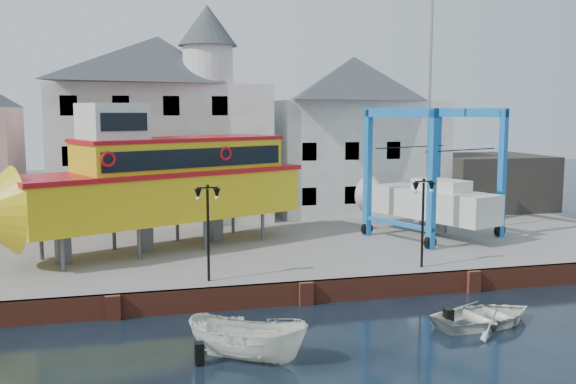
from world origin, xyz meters
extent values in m
plane|color=black|center=(0.00, 0.00, 0.00)|extent=(140.00, 140.00, 0.00)
cube|color=slate|center=(0.00, 11.00, 0.50)|extent=(44.00, 22.00, 1.00)
cube|color=brown|center=(0.00, 0.12, 0.50)|extent=(44.00, 0.25, 1.00)
cube|color=brown|center=(-8.00, -0.05, 0.50)|extent=(0.60, 0.36, 1.00)
cube|color=brown|center=(0.00, -0.05, 0.50)|extent=(0.60, 0.36, 1.00)
cube|color=brown|center=(8.00, -0.05, 0.50)|extent=(0.60, 0.36, 1.00)
cube|color=beige|center=(-5.00, 18.50, 5.50)|extent=(14.00, 8.00, 9.00)
pyramid|color=#363A3E|center=(-5.00, 18.50, 11.60)|extent=(14.00, 8.00, 3.20)
cube|color=black|center=(-10.50, 14.54, 2.60)|extent=(1.00, 0.08, 1.20)
cube|color=black|center=(-7.50, 14.54, 2.60)|extent=(1.00, 0.08, 1.20)
cube|color=black|center=(-4.50, 14.54, 2.60)|extent=(1.00, 0.08, 1.20)
cube|color=black|center=(-1.50, 14.54, 2.60)|extent=(1.00, 0.08, 1.20)
cube|color=black|center=(-10.50, 14.54, 5.60)|extent=(1.00, 0.08, 1.20)
cube|color=black|center=(-7.50, 14.54, 5.60)|extent=(1.00, 0.08, 1.20)
cube|color=black|center=(-4.50, 14.54, 5.60)|extent=(1.00, 0.08, 1.20)
cube|color=black|center=(-1.50, 14.54, 5.60)|extent=(1.00, 0.08, 1.20)
cube|color=black|center=(-10.50, 14.54, 8.60)|extent=(1.00, 0.08, 1.20)
cube|color=black|center=(-7.50, 14.54, 8.60)|extent=(1.00, 0.08, 1.20)
cube|color=black|center=(-4.50, 14.54, 8.60)|extent=(1.00, 0.08, 1.20)
cube|color=black|center=(-1.50, 14.54, 8.60)|extent=(1.00, 0.08, 1.20)
cylinder|color=beige|center=(-2.00, 16.10, 11.20)|extent=(3.20, 3.20, 2.40)
cone|color=#363A3E|center=(-2.00, 16.10, 13.70)|extent=(3.80, 3.80, 2.60)
cube|color=beige|center=(9.00, 19.00, 5.00)|extent=(12.00, 8.00, 8.00)
pyramid|color=#363A3E|center=(9.00, 19.00, 10.60)|extent=(12.00, 8.00, 3.20)
cube|color=black|center=(4.50, 15.04, 2.60)|extent=(1.00, 0.08, 1.20)
cube|color=black|center=(7.50, 15.04, 2.60)|extent=(1.00, 0.08, 1.20)
cube|color=black|center=(10.50, 15.04, 2.60)|extent=(1.00, 0.08, 1.20)
cube|color=black|center=(13.50, 15.04, 2.60)|extent=(1.00, 0.08, 1.20)
cube|color=black|center=(4.50, 15.04, 5.60)|extent=(1.00, 0.08, 1.20)
cube|color=black|center=(7.50, 15.04, 5.60)|extent=(1.00, 0.08, 1.20)
cube|color=black|center=(10.50, 15.04, 5.60)|extent=(1.00, 0.08, 1.20)
cube|color=black|center=(13.50, 15.04, 5.60)|extent=(1.00, 0.08, 1.20)
cube|color=#272520|center=(19.00, 17.00, 3.00)|extent=(8.00, 7.00, 4.00)
cylinder|color=black|center=(-4.00, 1.20, 3.00)|extent=(0.12, 0.12, 4.00)
cube|color=black|center=(-4.00, 1.20, 5.05)|extent=(0.90, 0.06, 0.06)
sphere|color=black|center=(-4.00, 1.20, 5.12)|extent=(0.16, 0.16, 0.16)
cone|color=black|center=(-4.40, 1.20, 4.78)|extent=(0.32, 0.32, 0.45)
sphere|color=silver|center=(-4.40, 1.20, 4.60)|extent=(0.18, 0.18, 0.18)
cone|color=black|center=(-3.60, 1.20, 4.78)|extent=(0.32, 0.32, 0.45)
sphere|color=silver|center=(-3.60, 1.20, 4.60)|extent=(0.18, 0.18, 0.18)
cylinder|color=black|center=(6.00, 1.20, 3.00)|extent=(0.12, 0.12, 4.00)
cube|color=black|center=(6.00, 1.20, 5.05)|extent=(0.90, 0.06, 0.06)
sphere|color=black|center=(6.00, 1.20, 5.12)|extent=(0.16, 0.16, 0.16)
cone|color=black|center=(5.60, 1.20, 4.78)|extent=(0.32, 0.32, 0.45)
sphere|color=silver|center=(5.60, 1.20, 4.60)|extent=(0.18, 0.18, 0.18)
cone|color=black|center=(6.40, 1.20, 4.78)|extent=(0.32, 0.32, 0.45)
sphere|color=silver|center=(6.40, 1.20, 4.60)|extent=(0.18, 0.18, 0.18)
cylinder|color=#59595E|center=(-10.23, 4.51, 1.81)|extent=(0.26, 0.26, 1.61)
cylinder|color=#59595E|center=(-11.47, 7.25, 1.81)|extent=(0.26, 0.26, 1.61)
cylinder|color=#59595E|center=(-6.80, 6.05, 1.81)|extent=(0.26, 0.26, 1.61)
cylinder|color=#59595E|center=(-8.04, 8.80, 1.81)|extent=(0.26, 0.26, 1.61)
cylinder|color=#59595E|center=(-3.37, 7.60, 1.81)|extent=(0.26, 0.26, 1.61)
cylinder|color=#59595E|center=(-4.61, 10.35, 1.81)|extent=(0.26, 0.26, 1.61)
cylinder|color=#59595E|center=(0.06, 9.15, 1.81)|extent=(0.26, 0.26, 1.61)
cylinder|color=#59595E|center=(-1.17, 11.89, 1.81)|extent=(0.26, 0.26, 1.61)
cube|color=#59595E|center=(-10.36, 6.10, 1.81)|extent=(0.81, 0.76, 1.61)
cube|color=#59595E|center=(-6.44, 7.87, 1.81)|extent=(0.81, 0.76, 1.61)
cube|color=#59595E|center=(-2.52, 9.64, 1.81)|extent=(0.81, 0.76, 1.61)
cube|color=yellow|center=(-5.46, 8.31, 3.80)|extent=(15.41, 9.91, 2.37)
cube|color=#AE1017|center=(-5.46, 8.31, 5.09)|extent=(15.77, 10.20, 0.24)
cube|color=yellow|center=(-4.48, 8.75, 5.84)|extent=(11.31, 7.75, 1.72)
cube|color=black|center=(-3.71, 7.06, 5.89)|extent=(9.44, 4.30, 0.97)
cube|color=black|center=(-5.24, 10.45, 5.89)|extent=(9.44, 4.30, 0.97)
cube|color=#AE1017|center=(-4.48, 8.75, 6.80)|extent=(11.55, 7.94, 0.19)
cube|color=silver|center=(-7.91, 7.21, 7.68)|extent=(3.70, 3.70, 1.96)
cube|color=black|center=(-7.32, 5.90, 7.76)|extent=(2.17, 1.02, 0.86)
torus|color=#AE1017|center=(-8.11, 5.02, 6.06)|extent=(0.75, 0.45, 0.75)
torus|color=#AE1017|center=(-2.22, 7.67, 6.06)|extent=(0.75, 0.45, 0.75)
cube|color=#0F5AA7|center=(8.16, 4.63, 4.68)|extent=(0.48, 0.48, 7.37)
cylinder|color=black|center=(8.16, 4.63, 1.37)|extent=(0.78, 0.52, 0.74)
cube|color=#0F5AA7|center=(6.36, 9.18, 4.68)|extent=(0.48, 0.48, 7.37)
cylinder|color=black|center=(6.36, 9.18, 1.37)|extent=(0.78, 0.52, 0.74)
cube|color=#0F5AA7|center=(13.69, 6.82, 4.68)|extent=(0.48, 0.48, 7.37)
cylinder|color=black|center=(13.69, 6.82, 1.37)|extent=(0.78, 0.52, 0.74)
cube|color=#0F5AA7|center=(11.89, 11.37, 4.68)|extent=(0.48, 0.48, 7.37)
cylinder|color=black|center=(11.89, 11.37, 1.37)|extent=(0.78, 0.52, 0.74)
cube|color=#0F5AA7|center=(7.26, 6.91, 8.18)|extent=(2.28, 5.03, 0.52)
cube|color=#0F5AA7|center=(7.26, 6.91, 2.05)|extent=(2.18, 4.99, 0.22)
cube|color=#0F5AA7|center=(12.79, 9.09, 8.18)|extent=(2.28, 5.03, 0.52)
cube|color=#0F5AA7|center=(12.79, 9.09, 2.05)|extent=(2.18, 4.99, 0.22)
cube|color=#0F5AA7|center=(9.12, 10.28, 8.18)|extent=(6.01, 2.67, 0.37)
cube|color=silver|center=(10.02, 8.00, 2.89)|extent=(5.16, 8.23, 1.68)
cone|color=silver|center=(8.30, 12.36, 2.89)|extent=(2.87, 2.46, 2.42)
cube|color=#59595E|center=(10.02, 8.00, 1.68)|extent=(0.93, 1.85, 0.74)
cube|color=silver|center=(10.22, 7.51, 4.05)|extent=(2.73, 3.56, 0.63)
cylinder|color=#99999E|center=(9.83, 8.49, 9.52)|extent=(0.21, 0.21, 11.58)
cube|color=black|center=(10.72, 6.24, 6.13)|extent=(5.36, 2.21, 0.05)
cube|color=black|center=(9.33, 9.76, 6.13)|extent=(5.36, 2.21, 0.05)
imported|color=silver|center=(-3.57, -5.47, 0.00)|extent=(4.46, 3.76, 1.66)
imported|color=silver|center=(6.11, -4.22, 0.00)|extent=(4.95, 3.94, 0.92)
camera|label=1|loc=(-7.32, -25.75, 8.28)|focal=40.00mm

